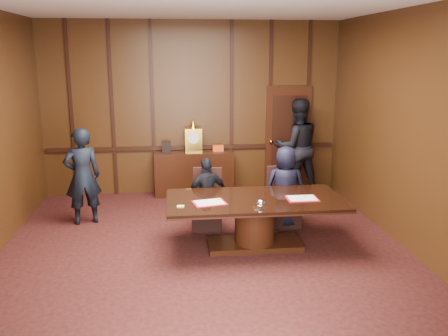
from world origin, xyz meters
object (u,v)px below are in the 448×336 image
conference_table (255,215)px  witness_left (83,176)px  signatory_right (285,187)px  witness_right (297,147)px  sideboard (194,172)px  signatory_left (207,194)px

conference_table → witness_left: size_ratio=1.58×
signatory_right → witness_right: (0.68, 1.88, 0.30)m
sideboard → witness_right: 2.16m
witness_right → witness_left: bearing=12.2°
sideboard → signatory_right: bearing=-55.2°
conference_table → witness_right: bearing=63.5°
conference_table → witness_right: witness_right is taller
signatory_left → witness_right: (1.98, 1.88, 0.38)m
signatory_right → sideboard: bearing=-51.6°
witness_right → sideboard: bearing=-10.4°
signatory_right → witness_right: bearing=-106.3°
sideboard → witness_left: size_ratio=0.96×
conference_table → witness_right: (1.33, 2.68, 0.48)m
witness_right → signatory_left: bearing=37.4°
conference_table → witness_right: size_ratio=1.33×
signatory_left → witness_right: witness_right is taller
conference_table → signatory_left: signatory_left is taller
signatory_right → witness_right: 2.02m
sideboard → signatory_left: bearing=-86.7°
witness_left → witness_right: (4.05, 1.34, 0.16)m
signatory_left → signatory_right: (1.30, 0.00, 0.08)m
sideboard → signatory_left: sideboard is taller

